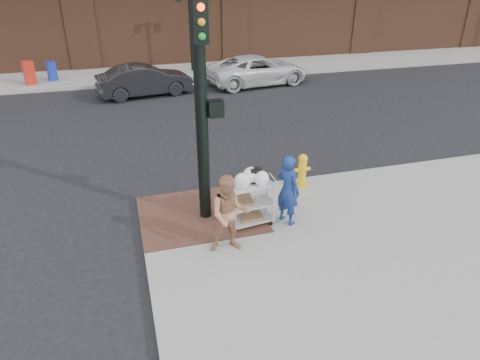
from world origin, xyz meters
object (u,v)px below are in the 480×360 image
object	(u,v)px
utility_cart	(251,200)
fire_hydrant	(302,170)
traffic_signal_pole	(202,104)
lamp_post	(190,23)
woman_blue	(288,190)
pedestrian_tan	(229,214)
sedan_dark	(145,80)
minivan_white	(258,70)

from	to	relation	value
utility_cart	fire_hydrant	distance (m)	2.27
traffic_signal_pole	utility_cart	size ratio (longest dim) A/B	3.75
traffic_signal_pole	fire_hydrant	world-z (taller)	traffic_signal_pole
lamp_post	fire_hydrant	world-z (taller)	lamp_post
woman_blue	pedestrian_tan	bearing A→B (deg)	86.35
fire_hydrant	utility_cart	bearing A→B (deg)	-143.25
traffic_signal_pole	woman_blue	bearing A→B (deg)	-23.23
fire_hydrant	woman_blue	bearing A→B (deg)	-123.99
traffic_signal_pole	pedestrian_tan	world-z (taller)	traffic_signal_pole
lamp_post	pedestrian_tan	distance (m)	16.85
sedan_dark	utility_cart	world-z (taller)	utility_cart
traffic_signal_pole	sedan_dark	world-z (taller)	traffic_signal_pole
utility_cart	fire_hydrant	bearing A→B (deg)	36.75
woman_blue	traffic_signal_pole	bearing A→B (deg)	39.45
minivan_white	woman_blue	bearing A→B (deg)	156.45
lamp_post	utility_cart	xyz separation A→B (m)	(-1.59, -15.80, -1.86)
lamp_post	traffic_signal_pole	size ratio (longest dim) A/B	0.80
pedestrian_tan	minivan_white	bearing A→B (deg)	77.82
traffic_signal_pole	minivan_white	xyz separation A→B (m)	(5.15, 11.87, -2.12)
pedestrian_tan	utility_cart	size ratio (longest dim) A/B	1.24
pedestrian_tan	minivan_white	distance (m)	14.16
fire_hydrant	lamp_post	bearing A→B (deg)	90.91
lamp_post	sedan_dark	bearing A→B (deg)	-126.40
fire_hydrant	pedestrian_tan	bearing A→B (deg)	-139.32
pedestrian_tan	fire_hydrant	world-z (taller)	pedestrian_tan
traffic_signal_pole	woman_blue	xyz separation A→B (m)	(1.69, -0.73, -1.87)
traffic_signal_pole	minivan_white	size ratio (longest dim) A/B	0.98
traffic_signal_pole	utility_cart	xyz separation A→B (m)	(0.89, -0.57, -2.08)
utility_cart	traffic_signal_pole	bearing A→B (deg)	147.15
lamp_post	sedan_dark	xyz separation A→B (m)	(-2.88, -3.91, -1.92)
lamp_post	fire_hydrant	distance (m)	14.59
woman_blue	pedestrian_tan	size ratio (longest dim) A/B	0.99
sedan_dark	traffic_signal_pole	bearing A→B (deg)	172.53
sedan_dark	minivan_white	xyz separation A→B (m)	(5.56, 0.56, 0.01)
traffic_signal_pole	woman_blue	size ratio (longest dim) A/B	3.07
lamp_post	woman_blue	world-z (taller)	lamp_post
lamp_post	traffic_signal_pole	world-z (taller)	traffic_signal_pole
minivan_white	sedan_dark	bearing A→B (deg)	87.55
lamp_post	utility_cart	size ratio (longest dim) A/B	3.00
utility_cart	fire_hydrant	xyz separation A→B (m)	(1.82, 1.36, -0.14)
traffic_signal_pole	fire_hydrant	bearing A→B (deg)	16.12
lamp_post	utility_cart	world-z (taller)	lamp_post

